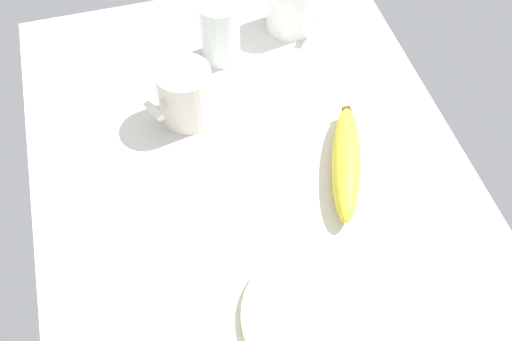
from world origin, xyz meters
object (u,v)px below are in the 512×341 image
object	(u,v)px
plate_of_food	(319,316)
banana	(346,162)
coffee_mug_black	(185,94)
coffee_mug_milky	(291,4)
glass_of_milk	(220,33)

from	to	relation	value
plate_of_food	banana	distance (cm)	23.72
plate_of_food	coffee_mug_black	size ratio (longest dim) A/B	1.84
plate_of_food	coffee_mug_milky	distance (cm)	55.41
coffee_mug_milky	plate_of_food	bearing A→B (deg)	166.62
coffee_mug_milky	banana	size ratio (longest dim) A/B	0.50
plate_of_food	glass_of_milk	distance (cm)	49.72
coffee_mug_black	banana	bearing A→B (deg)	-129.63
plate_of_food	coffee_mug_black	distance (cm)	39.04
coffee_mug_black	glass_of_milk	distance (cm)	14.43
coffee_mug_black	banana	world-z (taller)	coffee_mug_black
glass_of_milk	banana	bearing A→B (deg)	-157.26
coffee_mug_milky	coffee_mug_black	bearing A→B (deg)	126.17
plate_of_food	glass_of_milk	bearing A→B (deg)	1.02
coffee_mug_black	glass_of_milk	size ratio (longest dim) A/B	0.98
coffee_mug_milky	banana	xyz separation A→B (cm)	(-32.85, 1.68, -2.70)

